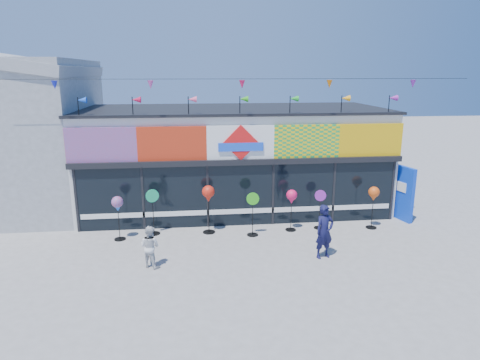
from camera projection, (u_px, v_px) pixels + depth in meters
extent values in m
plane|color=gray|center=(254.00, 265.00, 12.60)|extent=(80.00, 80.00, 0.00)
cube|color=white|center=(234.00, 159.00, 17.88)|extent=(12.00, 5.00, 4.00)
cube|color=black|center=(241.00, 195.00, 15.63)|extent=(11.60, 0.12, 2.30)
cube|color=black|center=(241.00, 162.00, 15.28)|extent=(12.00, 0.30, 0.20)
cube|color=white|center=(241.00, 211.00, 15.75)|extent=(11.40, 0.10, 0.18)
cube|color=black|center=(233.00, 109.00, 17.37)|extent=(12.20, 5.20, 0.10)
cube|color=black|center=(76.00, 200.00, 14.98)|extent=(0.08, 0.14, 2.30)
cube|color=black|center=(143.00, 198.00, 15.23)|extent=(0.08, 0.14, 2.30)
cube|color=black|center=(208.00, 196.00, 15.49)|extent=(0.08, 0.14, 2.30)
cube|color=black|center=(273.00, 194.00, 15.75)|extent=(0.08, 0.14, 2.30)
cube|color=black|center=(333.00, 192.00, 16.00)|extent=(0.08, 0.14, 2.30)
cube|color=black|center=(392.00, 190.00, 16.26)|extent=(0.08, 0.14, 2.30)
cube|color=red|center=(101.00, 145.00, 14.60)|extent=(2.40, 0.08, 1.20)
cube|color=red|center=(172.00, 144.00, 14.86)|extent=(2.40, 0.08, 1.20)
cube|color=white|center=(241.00, 142.00, 15.13)|extent=(2.40, 0.08, 1.20)
cube|color=yellow|center=(307.00, 141.00, 15.39)|extent=(2.40, 0.08, 1.20)
cube|color=#E6AA0C|center=(371.00, 140.00, 15.65)|extent=(2.40, 0.08, 1.20)
cube|color=red|center=(241.00, 143.00, 15.07)|extent=(1.27, 0.06, 1.27)
cube|color=blue|center=(241.00, 147.00, 15.09)|extent=(1.60, 0.05, 0.30)
cube|color=yellow|center=(126.00, 203.00, 15.26)|extent=(0.78, 0.03, 0.78)
cube|color=#6B22A1|center=(159.00, 193.00, 15.30)|extent=(0.92, 0.03, 0.92)
cube|color=#F752B5|center=(192.00, 187.00, 15.38)|extent=(0.78, 0.03, 0.78)
cube|color=#C63F12|center=(224.00, 200.00, 15.65)|extent=(0.92, 0.03, 0.92)
cube|color=#D11342|center=(256.00, 193.00, 15.72)|extent=(0.78, 0.03, 0.78)
cube|color=orange|center=(288.00, 184.00, 15.77)|extent=(0.92, 0.03, 0.92)
cube|color=purple|center=(318.00, 197.00, 16.03)|extent=(0.78, 0.03, 0.78)
cube|color=#1A87E2|center=(349.00, 189.00, 16.10)|extent=(0.92, 0.03, 0.92)
cylinder|color=black|center=(78.00, 108.00, 14.43)|extent=(0.03, 0.03, 0.70)
cone|color=blue|center=(82.00, 100.00, 14.39)|extent=(0.30, 0.22, 0.22)
cylinder|color=black|center=(133.00, 107.00, 14.63)|extent=(0.03, 0.03, 0.70)
cone|color=red|center=(136.00, 100.00, 14.58)|extent=(0.30, 0.22, 0.22)
cylinder|color=black|center=(188.00, 107.00, 14.84)|extent=(0.03, 0.03, 0.70)
cone|color=#EF4F7A|center=(192.00, 99.00, 14.79)|extent=(0.30, 0.22, 0.22)
cylinder|color=black|center=(240.00, 106.00, 15.04)|extent=(0.03, 0.03, 0.70)
cone|color=green|center=(244.00, 99.00, 14.99)|extent=(0.30, 0.22, 0.22)
cylinder|color=black|center=(290.00, 106.00, 15.24)|extent=(0.03, 0.03, 0.70)
cone|color=green|center=(294.00, 99.00, 15.19)|extent=(0.30, 0.22, 0.22)
cylinder|color=black|center=(341.00, 105.00, 15.45)|extent=(0.03, 0.03, 0.70)
cone|color=#FFA315|center=(346.00, 98.00, 15.40)|extent=(0.30, 0.22, 0.22)
cylinder|color=black|center=(389.00, 105.00, 15.64)|extent=(0.03, 0.03, 0.70)
cone|color=purple|center=(393.00, 98.00, 15.60)|extent=(0.30, 0.22, 0.22)
cylinder|color=black|center=(242.00, 79.00, 14.18)|extent=(16.00, 0.01, 0.01)
cone|color=#1721C4|center=(55.00, 85.00, 13.56)|extent=(0.20, 0.20, 0.28)
cone|color=#D045A0|center=(151.00, 85.00, 13.89)|extent=(0.20, 0.20, 0.28)
cone|color=#E2154B|center=(242.00, 84.00, 14.22)|extent=(0.20, 0.20, 0.28)
cone|color=orange|center=(329.00, 84.00, 14.55)|extent=(0.20, 0.20, 0.28)
cone|color=purple|center=(413.00, 84.00, 14.88)|extent=(0.20, 0.20, 0.28)
cube|color=blue|center=(403.00, 193.00, 16.23)|extent=(0.41, 1.05, 2.08)
cube|color=white|center=(402.00, 187.00, 16.16)|extent=(0.16, 0.46, 0.36)
cylinder|color=black|center=(120.00, 239.00, 14.51)|extent=(0.39, 0.39, 0.03)
cylinder|color=black|center=(119.00, 221.00, 14.35)|extent=(0.02, 0.02, 1.26)
sphere|color=blue|center=(117.00, 202.00, 14.19)|extent=(0.39, 0.39, 0.39)
cone|color=blue|center=(118.00, 209.00, 14.25)|extent=(0.19, 0.19, 0.17)
cylinder|color=black|center=(154.00, 234.00, 15.01)|extent=(0.41, 0.41, 0.03)
cylinder|color=black|center=(153.00, 215.00, 14.84)|extent=(0.02, 0.02, 1.34)
cylinder|color=#1BB069|center=(152.00, 196.00, 14.67)|extent=(0.44, 0.20, 0.45)
cylinder|color=black|center=(209.00, 232.00, 15.14)|extent=(0.44, 0.44, 0.03)
cylinder|color=black|center=(209.00, 213.00, 14.96)|extent=(0.03, 0.03, 1.42)
sphere|color=red|center=(208.00, 192.00, 14.77)|extent=(0.44, 0.44, 0.44)
cone|color=red|center=(208.00, 199.00, 14.84)|extent=(0.22, 0.22, 0.20)
cylinder|color=black|center=(253.00, 235.00, 14.89)|extent=(0.39, 0.39, 0.03)
cylinder|color=black|center=(253.00, 217.00, 14.73)|extent=(0.02, 0.02, 1.28)
cylinder|color=green|center=(253.00, 199.00, 14.57)|extent=(0.43, 0.07, 0.43)
cylinder|color=black|center=(291.00, 230.00, 15.37)|extent=(0.38, 0.38, 0.03)
cylinder|color=black|center=(291.00, 213.00, 15.21)|extent=(0.02, 0.02, 1.24)
sphere|color=#E61553|center=(292.00, 195.00, 15.04)|extent=(0.38, 0.38, 0.38)
cone|color=#E61553|center=(292.00, 201.00, 15.10)|extent=(0.19, 0.19, 0.17)
cylinder|color=black|center=(319.00, 228.00, 15.56)|extent=(0.37, 0.37, 0.03)
cylinder|color=black|center=(320.00, 212.00, 15.41)|extent=(0.02, 0.02, 1.19)
cylinder|color=purple|center=(320.00, 196.00, 15.26)|extent=(0.40, 0.10, 0.40)
cylinder|color=black|center=(371.00, 227.00, 15.59)|extent=(0.39, 0.39, 0.03)
cylinder|color=black|center=(372.00, 210.00, 15.43)|extent=(0.02, 0.02, 1.28)
sphere|color=#D24C13|center=(374.00, 192.00, 15.26)|extent=(0.39, 0.39, 0.39)
cone|color=#D24C13|center=(373.00, 199.00, 15.32)|extent=(0.20, 0.20, 0.18)
imported|color=#121239|center=(324.00, 232.00, 12.93)|extent=(0.70, 0.57, 1.67)
imported|color=silver|center=(150.00, 247.00, 12.36)|extent=(0.70, 0.62, 1.25)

